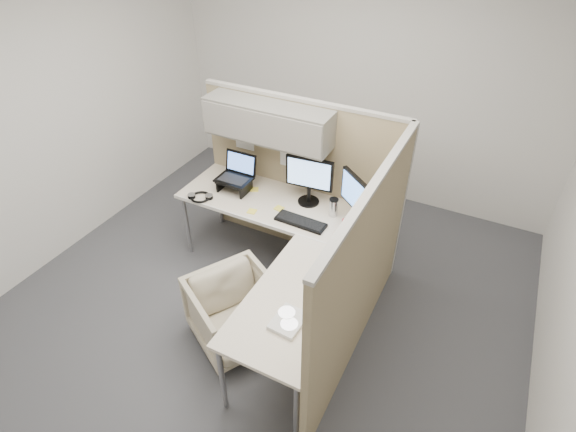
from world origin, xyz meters
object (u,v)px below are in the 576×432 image
at_px(keyboard, 301,222).
at_px(office_chair, 235,309).
at_px(desk, 284,240).
at_px(monitor_left, 309,177).

bearing_deg(keyboard, office_chair, -100.90).
xyz_separation_m(desk, office_chair, (-0.14, -0.60, -0.35)).
xyz_separation_m(office_chair, keyboard, (0.19, 0.82, 0.41)).
height_order(desk, office_chair, desk).
distance_m(office_chair, monitor_left, 1.33).
bearing_deg(desk, keyboard, 78.37).
bearing_deg(desk, office_chair, -103.16).
bearing_deg(office_chair, keyboard, 17.58).
bearing_deg(office_chair, monitor_left, 24.80).
bearing_deg(desk, monitor_left, 92.97).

